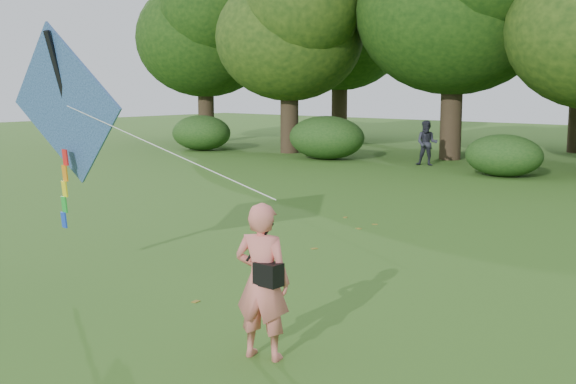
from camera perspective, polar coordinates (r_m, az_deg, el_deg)
The scene contains 6 objects.
ground at distance 9.13m, azimuth -3.91°, elevation -11.34°, with size 100.00×100.00×0.00m, color #265114.
man_kite_flyer at distance 8.19m, azimuth -2.04°, elevation -7.05°, with size 0.66×0.43×1.80m, color #E5756C.
bystander_left at distance 28.10m, azimuth 10.92°, elevation 3.81°, with size 0.84×0.65×1.73m, color #2A2B39.
crossbody_bag at distance 8.06m, azimuth -1.57°, elevation -6.43°, with size 0.43×0.20×0.71m.
flying_kite at distance 12.00m, azimuth -17.15°, elevation 6.39°, with size 6.34×1.18×3.29m.
fallen_leaves at distance 12.63m, azimuth 10.07°, elevation -5.78°, with size 10.02×10.56×0.01m.
Camera 1 is at (5.96, -6.18, 3.10)m, focal length 45.00 mm.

